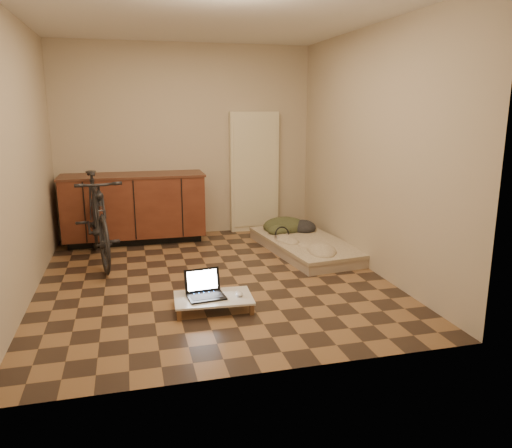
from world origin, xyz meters
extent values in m
cube|color=brown|center=(0.00, 0.00, 0.00)|extent=(3.50, 4.00, 0.00)
cube|color=silver|center=(0.00, 0.00, 2.60)|extent=(3.50, 4.00, 0.00)
cube|color=#BFAD93|center=(0.00, 2.00, 1.30)|extent=(3.50, 0.00, 2.60)
cube|color=#BFAD93|center=(0.00, -2.00, 1.30)|extent=(3.50, 0.00, 2.60)
cube|color=#BFAD93|center=(-1.75, 0.00, 1.30)|extent=(0.00, 4.00, 2.60)
cube|color=#BFAD93|center=(1.75, 0.00, 1.30)|extent=(0.00, 4.00, 2.60)
cube|color=black|center=(-0.75, 1.74, 0.05)|extent=(1.70, 0.48, 0.10)
cube|color=#4D2115|center=(-0.75, 1.70, 0.49)|extent=(1.80, 0.60, 0.78)
cube|color=#4C291B|center=(-0.75, 1.70, 0.90)|extent=(1.84, 0.62, 0.03)
cube|color=beige|center=(0.95, 1.94, 0.85)|extent=(0.70, 0.10, 1.70)
imported|color=black|center=(-1.18, 0.91, 0.57)|extent=(0.80, 1.83, 1.14)
cube|color=#AC9C8A|center=(1.30, 0.70, 0.05)|extent=(1.03, 1.83, 0.11)
cube|color=beige|center=(1.30, 0.70, 0.13)|extent=(1.06, 1.85, 0.04)
cube|color=brown|center=(-0.46, -1.00, 0.05)|extent=(0.04, 0.04, 0.10)
cube|color=brown|center=(-0.43, -0.61, 0.05)|extent=(0.04, 0.04, 0.10)
cube|color=brown|center=(0.17, -1.03, 0.05)|extent=(0.04, 0.04, 0.10)
cube|color=brown|center=(0.19, -0.65, 0.05)|extent=(0.04, 0.04, 0.10)
cube|color=silver|center=(-0.13, -0.82, 0.10)|extent=(0.71, 0.48, 0.02)
cube|color=black|center=(-0.19, -0.83, 0.12)|extent=(0.34, 0.26, 0.02)
cube|color=black|center=(-0.21, -0.69, 0.23)|extent=(0.33, 0.10, 0.21)
cube|color=white|center=(-0.21, -0.69, 0.23)|extent=(0.28, 0.07, 0.17)
ellipsoid|color=silver|center=(0.10, -0.85, 0.13)|extent=(0.07, 0.11, 0.04)
camera|label=1|loc=(-0.81, -4.96, 1.76)|focal=35.00mm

